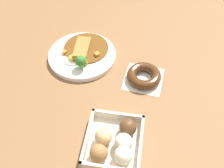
{
  "coord_description": "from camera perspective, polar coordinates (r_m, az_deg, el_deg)",
  "views": [
    {
      "loc": [
        -0.55,
        -0.23,
        0.7
      ],
      "look_at": [
        0.0,
        -0.14,
        0.03
      ],
      "focal_mm": 42.6,
      "sensor_mm": 36.0,
      "label": 1
    }
  ],
  "objects": [
    {
      "name": "curry_plate",
      "position": [
        1.0,
        -6.53,
        6.36
      ],
      "size": [
        0.25,
        0.25,
        0.07
      ],
      "color": "white",
      "rests_on": "ground_plane"
    },
    {
      "name": "donut_box",
      "position": [
        0.76,
        0.58,
        -12.5
      ],
      "size": [
        0.18,
        0.16,
        0.06
      ],
      "color": "beige",
      "rests_on": "ground_plane"
    },
    {
      "name": "ground_plane",
      "position": [
        0.92,
        -8.41,
        -0.37
      ],
      "size": [
        1.6,
        1.6,
        0.0
      ],
      "primitive_type": "plane",
      "color": "brown"
    },
    {
      "name": "chocolate_ring_donut",
      "position": [
        0.92,
        6.86,
        1.74
      ],
      "size": [
        0.14,
        0.14,
        0.03
      ],
      "color": "white",
      "rests_on": "ground_plane"
    }
  ]
}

